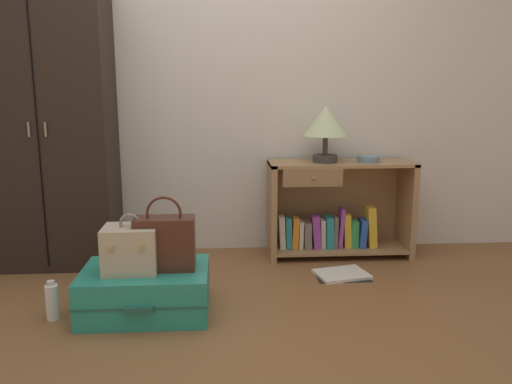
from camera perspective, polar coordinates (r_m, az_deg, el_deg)
ground_plane at (r=2.57m, az=-4.20°, el=-16.04°), size 9.00×9.00×0.00m
back_wall at (r=3.78m, az=-4.38°, el=13.18°), size 6.40×0.10×2.60m
wardrobe at (r=3.67m, az=-21.83°, el=6.72°), size 0.80×0.47×1.87m
bookshelf at (r=3.73m, az=8.83°, el=-2.13°), size 1.01×0.37×0.68m
table_lamp at (r=3.60m, az=7.71°, el=7.47°), size 0.30×0.30×0.39m
bowl at (r=3.69m, az=12.30°, el=3.59°), size 0.16×0.16×0.04m
suitcase_large at (r=2.86m, az=-12.06°, el=-10.61°), size 0.67×0.49×0.24m
train_case at (r=2.76m, az=-13.65°, el=-6.11°), size 0.28×0.23×0.31m
handbag at (r=2.76m, az=-10.03°, el=-5.49°), size 0.31×0.15×0.39m
bottle at (r=2.93m, az=-21.57°, el=-11.17°), size 0.07×0.07×0.21m
open_book_on_floor at (r=3.40m, az=9.44°, el=-8.96°), size 0.37×0.31×0.02m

